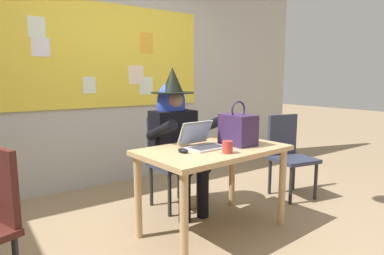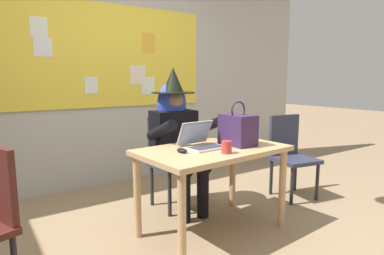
% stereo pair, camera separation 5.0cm
% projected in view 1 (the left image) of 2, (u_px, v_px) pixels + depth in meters
% --- Properties ---
extents(ground_plane, '(24.00, 24.00, 0.00)m').
position_uv_depth(ground_plane, '(198.00, 238.00, 2.66)').
color(ground_plane, '#937A5B').
extents(wall_back_bulletin, '(6.27, 1.95, 2.94)m').
position_uv_depth(wall_back_bulletin, '(110.00, 62.00, 3.91)').
color(wall_back_bulletin, '#B2B2AD').
rests_on(wall_back_bulletin, ground).
extents(desk_main, '(1.26, 0.81, 0.72)m').
position_uv_depth(desk_main, '(213.00, 160.00, 2.71)').
color(desk_main, tan).
rests_on(desk_main, ground).
extents(chair_at_desk, '(0.43, 0.43, 0.91)m').
position_uv_depth(chair_at_desk, '(170.00, 156.00, 3.32)').
color(chair_at_desk, '#2D3347').
rests_on(chair_at_desk, ground).
extents(person_costumed, '(0.61, 0.68, 1.40)m').
position_uv_depth(person_costumed, '(176.00, 131.00, 3.18)').
color(person_costumed, black).
rests_on(person_costumed, ground).
extents(laptop, '(0.34, 0.33, 0.21)m').
position_uv_depth(laptop, '(202.00, 142.00, 2.70)').
color(laptop, '#B7B7BC').
rests_on(laptop, desk_main).
extents(computer_mouse, '(0.07, 0.11, 0.03)m').
position_uv_depth(computer_mouse, '(183.00, 151.00, 2.51)').
color(computer_mouse, black).
rests_on(computer_mouse, desk_main).
extents(handbag, '(0.20, 0.30, 0.38)m').
position_uv_depth(handbag, '(238.00, 129.00, 2.80)').
color(handbag, '#38234C').
rests_on(handbag, desk_main).
extents(coffee_mug, '(0.08, 0.08, 0.09)m').
position_uv_depth(coffee_mug, '(228.00, 147.00, 2.49)').
color(coffee_mug, '#B23833').
rests_on(coffee_mug, desk_main).
extents(chair_extra_corner, '(0.49, 0.49, 0.89)m').
position_uv_depth(chair_extra_corner, '(288.00, 151.00, 3.61)').
color(chair_extra_corner, '#2D3347').
rests_on(chair_extra_corner, ground).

